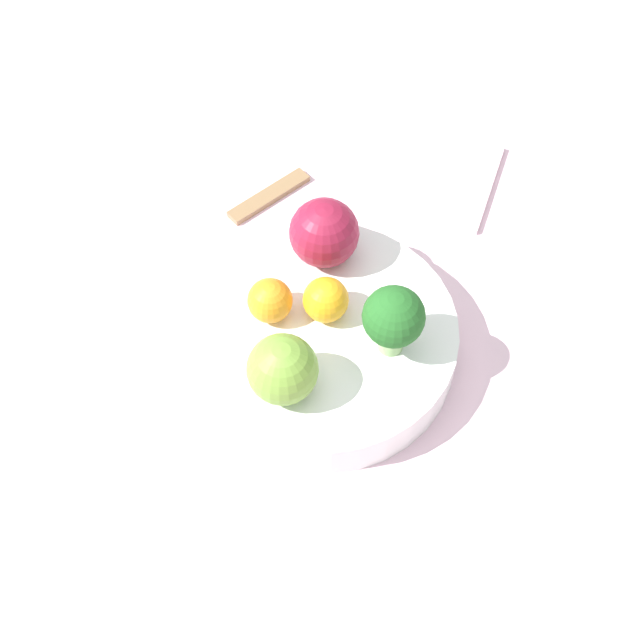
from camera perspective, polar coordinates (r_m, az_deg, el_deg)
name	(u,v)px	position (r m, az deg, el deg)	size (l,w,h in m)	color
ground_plane	(320,364)	(0.76, 0.00, -2.85)	(6.00, 6.00, 0.00)	gray
table_surface	(320,358)	(0.75, 0.00, -2.45)	(1.20, 1.20, 0.02)	silver
bowl	(320,340)	(0.73, 0.00, -1.27)	(0.22, 0.22, 0.04)	white
broccoli	(395,313)	(0.67, 4.84, 0.42)	(0.05, 0.05, 0.07)	#99C17A
apple_red	(324,233)	(0.73, 0.27, 5.60)	(0.06, 0.06, 0.06)	maroon
apple_green	(283,369)	(0.66, -2.41, -3.17)	(0.05, 0.05, 0.05)	olive
orange_front	(328,300)	(0.70, 0.50, 1.27)	(0.04, 0.04, 0.04)	orange
orange_back	(272,296)	(0.71, -3.10, 1.52)	(0.04, 0.04, 0.04)	orange
napkin	(420,171)	(0.87, 6.39, 9.44)	(0.12, 0.14, 0.01)	beige
spoon	(269,196)	(0.85, -3.29, 7.92)	(0.08, 0.06, 0.01)	olive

